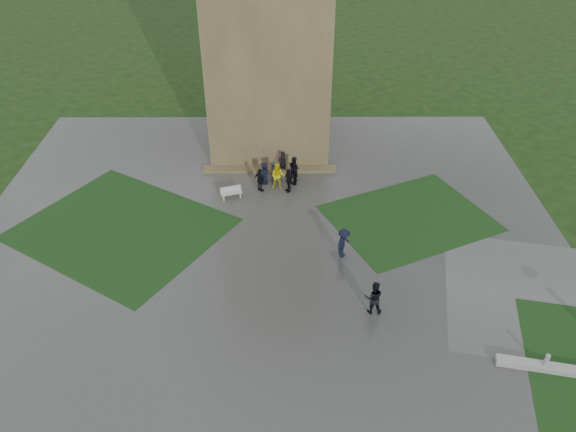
{
  "coord_description": "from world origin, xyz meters",
  "views": [
    {
      "loc": [
        1.12,
        -22.27,
        19.47
      ],
      "look_at": [
        1.23,
        3.57,
        1.2
      ],
      "focal_mm": 35.0,
      "sensor_mm": 36.0,
      "label": 1
    }
  ],
  "objects_px": {
    "tower": "(268,17)",
    "pedestrian_near": "(374,297)",
    "pedestrian_mid": "(344,243)",
    "bench": "(231,192)"
  },
  "relations": [
    {
      "from": "pedestrian_mid",
      "to": "pedestrian_near",
      "type": "height_order",
      "value": "pedestrian_near"
    },
    {
      "from": "bench",
      "to": "pedestrian_near",
      "type": "height_order",
      "value": "pedestrian_near"
    },
    {
      "from": "tower",
      "to": "pedestrian_near",
      "type": "xyz_separation_m",
      "value": [
        5.28,
        -17.77,
        -8.07
      ]
    },
    {
      "from": "tower",
      "to": "pedestrian_near",
      "type": "bearing_deg",
      "value": -73.46
    },
    {
      "from": "tower",
      "to": "pedestrian_mid",
      "type": "relative_size",
      "value": 10.18
    },
    {
      "from": "bench",
      "to": "pedestrian_near",
      "type": "bearing_deg",
      "value": -70.76
    },
    {
      "from": "tower",
      "to": "bench",
      "type": "bearing_deg",
      "value": -106.71
    },
    {
      "from": "pedestrian_mid",
      "to": "bench",
      "type": "bearing_deg",
      "value": 80.29
    },
    {
      "from": "pedestrian_mid",
      "to": "pedestrian_near",
      "type": "bearing_deg",
      "value": -133.69
    },
    {
      "from": "pedestrian_mid",
      "to": "pedestrian_near",
      "type": "xyz_separation_m",
      "value": [
        1.08,
        -4.22,
        0.02
      ]
    }
  ]
}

